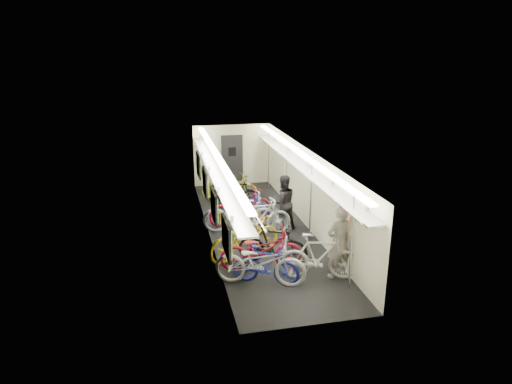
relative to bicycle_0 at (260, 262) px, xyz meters
name	(u,v)px	position (x,y,z in m)	size (l,w,h in m)	color
train_car_shell	(242,172)	(0.32, 3.89, 1.10)	(10.00, 10.00, 10.00)	black
bicycle_0	(260,262)	(0.00, 0.00, 0.00)	(0.74, 2.12, 1.11)	#B3B3B7
bicycle_1	(266,265)	(0.13, 0.00, -0.08)	(0.44, 1.57, 0.95)	#1A249E
bicycle_2	(261,250)	(0.18, 0.70, -0.02)	(0.71, 2.03, 1.07)	maroon
bicycle_3	(273,244)	(0.54, 0.96, -0.02)	(0.50, 1.79, 1.07)	black
bicycle_4	(245,237)	(-0.09, 1.48, 0.00)	(0.74, 2.13, 1.12)	gold
bicycle_5	(259,218)	(0.59, 2.76, 0.02)	(0.54, 1.91, 1.15)	#B8B8BA
bicycle_6	(240,213)	(0.10, 3.24, 0.02)	(0.76, 2.18, 1.15)	#B3B3B8
bicycle_7	(247,209)	(0.44, 3.88, -0.09)	(0.44, 1.54, 0.93)	navy
bicycle_8	(240,206)	(0.24, 3.92, 0.00)	(0.73, 2.10, 1.10)	maroon
bicycle_9	(235,193)	(0.30, 5.30, -0.02)	(0.50, 1.77, 1.07)	black
bicycle_10	(230,187)	(0.26, 6.13, -0.03)	(0.70, 2.01, 1.05)	#CACA13
bicycle_11	(319,257)	(1.41, -0.05, 0.02)	(0.54, 1.93, 1.16)	silver
bicycle_12	(232,189)	(0.34, 6.07, -0.09)	(0.62, 1.77, 0.93)	slate
passenger_near	(339,242)	(1.88, -0.04, 0.34)	(0.65, 0.43, 1.79)	gray
passenger_mid	(283,202)	(1.40, 3.16, 0.29)	(0.82, 0.64, 1.69)	black
backpack	(354,223)	(2.31, 0.10, 0.72)	(0.26, 0.14, 0.38)	#A91F10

